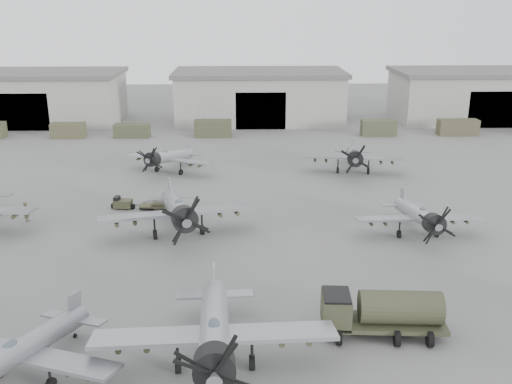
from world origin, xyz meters
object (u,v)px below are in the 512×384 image
at_px(aircraft_near_1, 214,333).
at_px(fuel_tanker, 382,310).
at_px(aircraft_mid_2, 420,216).
at_px(tug_trailer, 137,204).
at_px(aircraft_far_0, 168,157).
at_px(aircraft_near_0, 19,352).
at_px(ground_crew, 27,212).
at_px(aircraft_mid_1, 178,210).
at_px(aircraft_far_1, 354,156).

bearing_deg(aircraft_near_1, fuel_tanker, 16.77).
xyz_separation_m(aircraft_near_1, aircraft_mid_2, (17.06, 18.68, -0.46)).
relative_size(aircraft_near_1, tug_trailer, 2.10).
height_order(aircraft_far_0, fuel_tanker, aircraft_far_0).
bearing_deg(aircraft_near_0, ground_crew, 128.01).
height_order(aircraft_near_1, aircraft_mid_2, aircraft_near_1).
bearing_deg(ground_crew, aircraft_near_0, -160.65).
relative_size(aircraft_mid_2, aircraft_far_0, 1.02).
bearing_deg(aircraft_far_0, tug_trailer, -73.80).
bearing_deg(ground_crew, aircraft_far_0, -35.65).
relative_size(aircraft_mid_1, fuel_tanker, 1.79).
distance_m(tug_trailer, ground_crew, 10.21).
xyz_separation_m(aircraft_far_0, tug_trailer, (-1.69, -12.47, -1.54)).
xyz_separation_m(aircraft_near_0, ground_crew, (-8.28, 24.48, -1.08)).
distance_m(aircraft_near_0, ground_crew, 25.87).
height_order(aircraft_near_0, aircraft_mid_2, aircraft_near_0).
bearing_deg(aircraft_far_0, aircraft_near_0, -70.54).
xyz_separation_m(aircraft_near_0, aircraft_near_1, (10.33, 0.82, 0.45)).
distance_m(aircraft_near_1, aircraft_mid_1, 19.84).
bearing_deg(aircraft_far_0, aircraft_near_1, -55.66).
bearing_deg(fuel_tanker, aircraft_far_1, 85.96).
relative_size(aircraft_mid_1, aircraft_far_0, 1.28).
xyz_separation_m(aircraft_far_0, aircraft_far_1, (22.28, -0.76, 0.18)).
bearing_deg(tug_trailer, aircraft_far_1, 33.74).
bearing_deg(aircraft_near_0, fuel_tanker, 31.31).
xyz_separation_m(aircraft_near_1, aircraft_far_1, (15.09, 38.44, -0.29)).
xyz_separation_m(fuel_tanker, ground_crew, (-28.72, 20.14, -0.72)).
distance_m(aircraft_near_1, fuel_tanker, 10.73).
height_order(aircraft_near_1, aircraft_far_1, aircraft_near_1).
xyz_separation_m(aircraft_near_0, fuel_tanker, (20.44, 4.34, -0.35)).
height_order(aircraft_near_0, aircraft_far_1, aircraft_far_1).
bearing_deg(aircraft_far_1, aircraft_near_0, -114.08).
bearing_deg(aircraft_near_0, aircraft_near_1, 23.85).
distance_m(aircraft_mid_2, ground_crew, 36.04).
bearing_deg(aircraft_near_1, aircraft_near_0, -177.92).
height_order(aircraft_far_1, ground_crew, aircraft_far_1).
bearing_deg(ground_crew, aircraft_mid_1, -105.36).
height_order(tug_trailer, ground_crew, ground_crew).
bearing_deg(fuel_tanker, aircraft_mid_2, 69.42).
distance_m(aircraft_mid_2, tug_trailer, 27.22).
bearing_deg(aircraft_far_0, aircraft_mid_1, -56.68).
height_order(aircraft_near_1, aircraft_mid_1, aircraft_mid_1).
height_order(aircraft_near_0, tug_trailer, aircraft_near_0).
height_order(aircraft_mid_1, fuel_tanker, aircraft_mid_1).
distance_m(aircraft_mid_1, aircraft_mid_2, 21.01).
bearing_deg(tug_trailer, ground_crew, -154.78).
xyz_separation_m(aircraft_far_1, fuel_tanker, (-4.98, -34.92, -0.52)).
relative_size(aircraft_near_0, tug_trailer, 1.71).
distance_m(aircraft_near_1, aircraft_mid_2, 25.30).
relative_size(fuel_tanker, ground_crew, 4.06).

